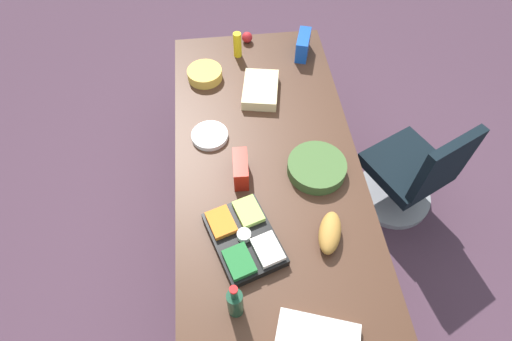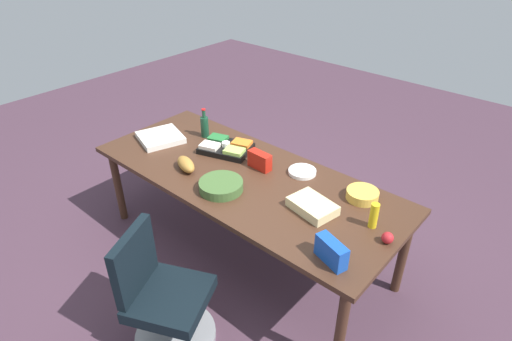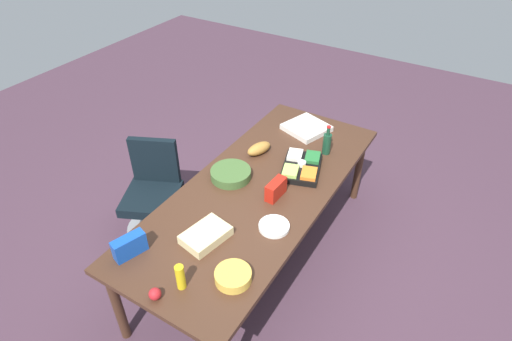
{
  "view_description": "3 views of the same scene",
  "coord_description": "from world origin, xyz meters",
  "px_view_note": "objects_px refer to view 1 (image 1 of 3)",
  "views": [
    {
      "loc": [
        1.31,
        -0.23,
        2.7
      ],
      "look_at": [
        0.01,
        -0.08,
        0.88
      ],
      "focal_mm": 29.12,
      "sensor_mm": 36.0,
      "label": 1
    },
    {
      "loc": [
        -1.92,
        2.06,
        2.58
      ],
      "look_at": [
        -0.08,
        -0.05,
        0.83
      ],
      "focal_mm": 29.7,
      "sensor_mm": 36.0,
      "label": 2
    },
    {
      "loc": [
        -2.23,
        -1.33,
        2.93
      ],
      "look_at": [
        0.09,
        0.08,
        0.86
      ],
      "focal_mm": 29.87,
      "sensor_mm": 36.0,
      "label": 3
    }
  ],
  "objects_px": {
    "sheet_cake": "(260,90)",
    "salad_bowl": "(317,167)",
    "office_chair": "(409,177)",
    "paper_plate_stack": "(210,136)",
    "chip_bag_blue": "(303,45)",
    "mustard_bottle": "(237,45)",
    "conference_table": "(270,183)",
    "chip_bag_red": "(241,169)",
    "chip_bowl": "(205,74)",
    "wine_bottle": "(235,302)",
    "bread_loaf": "(330,233)",
    "veggie_tray": "(244,238)",
    "apple_red": "(247,37)"
  },
  "relations": [
    {
      "from": "bread_loaf",
      "to": "office_chair",
      "type": "bearing_deg",
      "value": 128.01
    },
    {
      "from": "chip_bag_red",
      "to": "chip_bowl",
      "type": "distance_m",
      "value": 0.85
    },
    {
      "from": "apple_red",
      "to": "veggie_tray",
      "type": "bearing_deg",
      "value": -6.35
    },
    {
      "from": "paper_plate_stack",
      "to": "wine_bottle",
      "type": "bearing_deg",
      "value": 3.69
    },
    {
      "from": "mustard_bottle",
      "to": "paper_plate_stack",
      "type": "relative_size",
      "value": 0.83
    },
    {
      "from": "sheet_cake",
      "to": "office_chair",
      "type": "bearing_deg",
      "value": 64.44
    },
    {
      "from": "mustard_bottle",
      "to": "salad_bowl",
      "type": "relative_size",
      "value": 0.55
    },
    {
      "from": "paper_plate_stack",
      "to": "bread_loaf",
      "type": "distance_m",
      "value": 0.93
    },
    {
      "from": "mustard_bottle",
      "to": "apple_red",
      "type": "distance_m",
      "value": 0.18
    },
    {
      "from": "chip_bag_red",
      "to": "chip_bag_blue",
      "type": "relative_size",
      "value": 0.91
    },
    {
      "from": "conference_table",
      "to": "chip_bowl",
      "type": "bearing_deg",
      "value": -159.13
    },
    {
      "from": "office_chair",
      "to": "paper_plate_stack",
      "type": "bearing_deg",
      "value": -95.82
    },
    {
      "from": "conference_table",
      "to": "salad_bowl",
      "type": "distance_m",
      "value": 0.28
    },
    {
      "from": "paper_plate_stack",
      "to": "chip_bag_blue",
      "type": "bearing_deg",
      "value": 135.5
    },
    {
      "from": "chip_bag_red",
      "to": "bread_loaf",
      "type": "height_order",
      "value": "chip_bag_red"
    },
    {
      "from": "sheet_cake",
      "to": "chip_bag_blue",
      "type": "distance_m",
      "value": 0.5
    },
    {
      "from": "mustard_bottle",
      "to": "salad_bowl",
      "type": "xyz_separation_m",
      "value": [
        1.06,
        0.35,
        -0.05
      ]
    },
    {
      "from": "chip_bag_red",
      "to": "chip_bowl",
      "type": "xyz_separation_m",
      "value": [
        -0.84,
        -0.17,
        -0.04
      ]
    },
    {
      "from": "mustard_bottle",
      "to": "chip_bowl",
      "type": "height_order",
      "value": "mustard_bottle"
    },
    {
      "from": "chip_bowl",
      "to": "sheet_cake",
      "type": "bearing_deg",
      "value": 61.54
    },
    {
      "from": "veggie_tray",
      "to": "wine_bottle",
      "type": "height_order",
      "value": "wine_bottle"
    },
    {
      "from": "office_chair",
      "to": "wine_bottle",
      "type": "height_order",
      "value": "wine_bottle"
    },
    {
      "from": "apple_red",
      "to": "bread_loaf",
      "type": "xyz_separation_m",
      "value": [
        1.62,
        0.25,
        0.01
      ]
    },
    {
      "from": "wine_bottle",
      "to": "chip_bowl",
      "type": "height_order",
      "value": "wine_bottle"
    },
    {
      "from": "office_chair",
      "to": "chip_bowl",
      "type": "distance_m",
      "value": 1.57
    },
    {
      "from": "chip_bag_red",
      "to": "conference_table",
      "type": "bearing_deg",
      "value": 82.26
    },
    {
      "from": "office_chair",
      "to": "salad_bowl",
      "type": "xyz_separation_m",
      "value": [
        0.19,
        -0.75,
        0.48
      ]
    },
    {
      "from": "conference_table",
      "to": "salad_bowl",
      "type": "relative_size",
      "value": 7.83
    },
    {
      "from": "apple_red",
      "to": "sheet_cake",
      "type": "bearing_deg",
      "value": 3.33
    },
    {
      "from": "paper_plate_stack",
      "to": "wine_bottle",
      "type": "xyz_separation_m",
      "value": [
        1.05,
        0.07,
        0.09
      ]
    },
    {
      "from": "sheet_cake",
      "to": "salad_bowl",
      "type": "distance_m",
      "value": 0.7
    },
    {
      "from": "chip_bowl",
      "to": "chip_bag_blue",
      "type": "height_order",
      "value": "chip_bag_blue"
    },
    {
      "from": "chip_bag_red",
      "to": "chip_bag_blue",
      "type": "height_order",
      "value": "chip_bag_blue"
    },
    {
      "from": "chip_bag_blue",
      "to": "mustard_bottle",
      "type": "bearing_deg",
      "value": -94.07
    },
    {
      "from": "chip_bag_red",
      "to": "veggie_tray",
      "type": "height_order",
      "value": "chip_bag_red"
    },
    {
      "from": "wine_bottle",
      "to": "chip_bowl",
      "type": "relative_size",
      "value": 1.18
    },
    {
      "from": "sheet_cake",
      "to": "chip_bowl",
      "type": "bearing_deg",
      "value": -118.46
    },
    {
      "from": "chip_bowl",
      "to": "salad_bowl",
      "type": "distance_m",
      "value": 1.03
    },
    {
      "from": "chip_bowl",
      "to": "chip_bag_blue",
      "type": "xyz_separation_m",
      "value": [
        -0.18,
        0.7,
        0.04
      ]
    },
    {
      "from": "veggie_tray",
      "to": "chip_bowl",
      "type": "xyz_separation_m",
      "value": [
        -1.24,
        -0.14,
        -0.0
      ]
    },
    {
      "from": "mustard_bottle",
      "to": "apple_red",
      "type": "xyz_separation_m",
      "value": [
        -0.15,
        0.08,
        -0.05
      ]
    },
    {
      "from": "wine_bottle",
      "to": "sheet_cake",
      "type": "bearing_deg",
      "value": 168.57
    },
    {
      "from": "wine_bottle",
      "to": "chip_bowl",
      "type": "distance_m",
      "value": 1.58
    },
    {
      "from": "mustard_bottle",
      "to": "bread_loaf",
      "type": "distance_m",
      "value": 1.51
    },
    {
      "from": "paper_plate_stack",
      "to": "chip_bowl",
      "type": "xyz_separation_m",
      "value": [
        -0.53,
        -0.01,
        0.02
      ]
    },
    {
      "from": "chip_bag_red",
      "to": "chip_bowl",
      "type": "relative_size",
      "value": 0.86
    },
    {
      "from": "conference_table",
      "to": "office_chair",
      "type": "distance_m",
      "value": 1.1
    },
    {
      "from": "bread_loaf",
      "to": "chip_bag_blue",
      "type": "xyz_separation_m",
      "value": [
        -1.44,
        0.12,
        0.02
      ]
    },
    {
      "from": "mustard_bottle",
      "to": "chip_bag_blue",
      "type": "height_order",
      "value": "mustard_bottle"
    },
    {
      "from": "veggie_tray",
      "to": "bread_loaf",
      "type": "relative_size",
      "value": 2.05
    }
  ]
}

